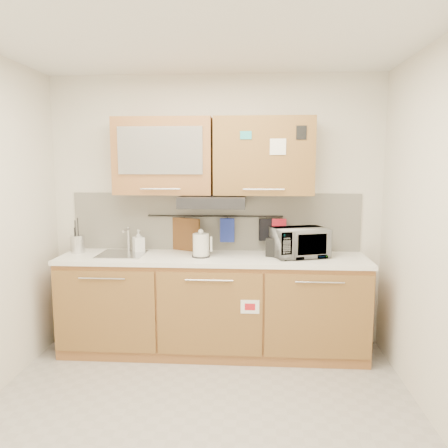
# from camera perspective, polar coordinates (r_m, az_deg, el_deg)

# --- Properties ---
(floor) EXTENTS (3.20, 3.20, 0.00)m
(floor) POSITION_cam_1_polar(r_m,az_deg,el_deg) (3.27, -3.56, -24.79)
(floor) COLOR #9E9993
(floor) RESTS_ON ground
(ceiling) EXTENTS (3.20, 3.20, 0.00)m
(ceiling) POSITION_cam_1_polar(r_m,az_deg,el_deg) (2.87, -4.06, 24.74)
(ceiling) COLOR white
(ceiling) RESTS_ON wall_back
(wall_back) EXTENTS (3.20, 0.00, 3.20)m
(wall_back) POSITION_cam_1_polar(r_m,az_deg,el_deg) (4.27, -1.15, 1.66)
(wall_back) COLOR silver
(wall_back) RESTS_ON ground
(base_cabinet) EXTENTS (2.80, 0.64, 0.88)m
(base_cabinet) POSITION_cam_1_polar(r_m,az_deg,el_deg) (4.17, -1.49, -11.14)
(base_cabinet) COLOR #9E6A38
(base_cabinet) RESTS_ON floor
(countertop) EXTENTS (2.82, 0.62, 0.04)m
(countertop) POSITION_cam_1_polar(r_m,az_deg,el_deg) (4.03, -1.51, -4.49)
(countertop) COLOR white
(countertop) RESTS_ON base_cabinet
(backsplash) EXTENTS (2.80, 0.02, 0.56)m
(backsplash) POSITION_cam_1_polar(r_m,az_deg,el_deg) (4.27, -1.16, 0.31)
(backsplash) COLOR silver
(backsplash) RESTS_ON countertop
(upper_cabinets) EXTENTS (1.82, 0.37, 0.70)m
(upper_cabinets) POSITION_cam_1_polar(r_m,az_deg,el_deg) (4.07, -1.46, 8.83)
(upper_cabinets) COLOR #9E6A38
(upper_cabinets) RESTS_ON wall_back
(range_hood) EXTENTS (0.60, 0.46, 0.10)m
(range_hood) POSITION_cam_1_polar(r_m,az_deg,el_deg) (4.01, -1.46, 2.97)
(range_hood) COLOR black
(range_hood) RESTS_ON upper_cabinets
(sink) EXTENTS (0.42, 0.40, 0.26)m
(sink) POSITION_cam_1_polar(r_m,az_deg,el_deg) (4.20, -13.12, -3.83)
(sink) COLOR silver
(sink) RESTS_ON countertop
(utensil_rail) EXTENTS (1.30, 0.02, 0.02)m
(utensil_rail) POSITION_cam_1_polar(r_m,az_deg,el_deg) (4.22, -1.21, 1.04)
(utensil_rail) COLOR black
(utensil_rail) RESTS_ON backsplash
(utensil_crock) EXTENTS (0.14, 0.14, 0.33)m
(utensil_crock) POSITION_cam_1_polar(r_m,az_deg,el_deg) (4.40, -18.56, -2.45)
(utensil_crock) COLOR silver
(utensil_crock) RESTS_ON countertop
(kettle) EXTENTS (0.19, 0.18, 0.26)m
(kettle) POSITION_cam_1_polar(r_m,az_deg,el_deg) (3.98, -3.01, -2.87)
(kettle) COLOR silver
(kettle) RESTS_ON countertop
(toaster) EXTENTS (0.26, 0.21, 0.17)m
(toaster) POSITION_cam_1_polar(r_m,az_deg,el_deg) (4.02, 7.26, -3.03)
(toaster) COLOR black
(toaster) RESTS_ON countertop
(microwave) EXTENTS (0.56, 0.46, 0.26)m
(microwave) POSITION_cam_1_polar(r_m,az_deg,el_deg) (4.03, 9.84, -2.39)
(microwave) COLOR #999999
(microwave) RESTS_ON countertop
(soap_bottle) EXTENTS (0.13, 0.13, 0.22)m
(soap_bottle) POSITION_cam_1_polar(r_m,az_deg,el_deg) (4.27, -11.10, -2.18)
(soap_bottle) COLOR #999999
(soap_bottle) RESTS_ON countertop
(cutting_board) EXTENTS (0.32, 0.17, 0.42)m
(cutting_board) POSITION_cam_1_polar(r_m,az_deg,el_deg) (4.28, -5.20, -2.04)
(cutting_board) COLOR brown
(cutting_board) RESTS_ON utensil_rail
(oven_mitt) EXTENTS (0.14, 0.04, 0.23)m
(oven_mitt) POSITION_cam_1_polar(r_m,az_deg,el_deg) (4.22, 0.43, -0.81)
(oven_mitt) COLOR #213097
(oven_mitt) RESTS_ON utensil_rail
(dark_pouch) EXTENTS (0.14, 0.08, 0.21)m
(dark_pouch) POSITION_cam_1_polar(r_m,az_deg,el_deg) (4.21, 5.51, -0.74)
(dark_pouch) COLOR black
(dark_pouch) RESTS_ON utensil_rail
(pot_holder) EXTENTS (0.14, 0.02, 0.17)m
(pot_holder) POSITION_cam_1_polar(r_m,az_deg,el_deg) (4.22, 7.20, -0.45)
(pot_holder) COLOR red
(pot_holder) RESTS_ON utensil_rail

